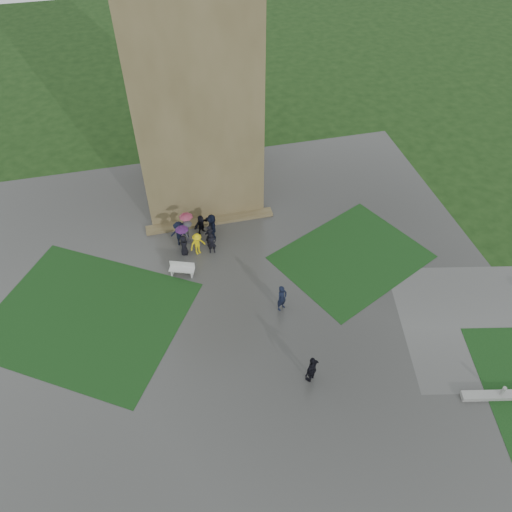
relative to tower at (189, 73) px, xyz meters
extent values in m
plane|color=black|center=(0.00, -15.00, -9.00)|extent=(120.00, 120.00, 0.00)
cube|color=#343431|center=(0.00, -13.00, -8.99)|extent=(34.00, 34.00, 0.02)
cube|color=black|center=(-8.50, -11.00, -8.97)|extent=(14.10, 13.46, 0.01)
cube|color=black|center=(8.50, -10.00, -8.97)|extent=(11.12, 10.15, 0.01)
cube|color=brown|center=(0.00, 0.00, 0.00)|extent=(8.00, 8.00, 18.00)
cube|color=brown|center=(0.00, -4.40, -8.87)|extent=(9.00, 0.80, 0.22)
cylinder|color=gray|center=(12.26, -21.31, -8.55)|extent=(0.20, 0.20, 0.90)
cube|color=silver|center=(-2.57, -8.99, -8.51)|extent=(1.67, 0.99, 0.06)
cube|color=silver|center=(-3.17, -8.77, -8.76)|extent=(0.22, 0.43, 0.45)
cube|color=silver|center=(-1.97, -9.20, -8.76)|extent=(0.22, 0.43, 0.45)
cube|color=silver|center=(-2.49, -8.77, -8.26)|extent=(1.52, 0.59, 0.43)
imported|color=black|center=(-0.38, -6.71, -8.11)|extent=(0.72, 0.57, 1.73)
imported|color=black|center=(-0.08, -5.89, -8.03)|extent=(0.69, 1.78, 1.90)
imported|color=black|center=(-0.74, -5.30, -8.25)|extent=(1.41, 1.13, 1.46)
imported|color=#434349|center=(-1.73, -6.04, -8.06)|extent=(0.75, 1.25, 1.84)
imported|color=black|center=(-2.30, -6.13, -8.03)|extent=(1.37, 0.98, 1.91)
imported|color=black|center=(-2.15, -7.10, -8.22)|extent=(0.67, 0.85, 1.52)
imported|color=yellow|center=(-1.28, -7.27, -8.14)|extent=(1.21, 0.92, 1.67)
imported|color=black|center=(-0.34, -7.39, -8.20)|extent=(0.59, 0.40, 1.56)
imported|color=#D3577C|center=(-1.73, -6.04, -6.88)|extent=(0.86, 0.86, 0.75)
imported|color=#76338E|center=(-2.15, -7.10, -6.97)|extent=(0.81, 0.81, 0.71)
imported|color=black|center=(-0.34, -7.39, -6.87)|extent=(0.93, 0.93, 0.85)
imported|color=black|center=(2.84, -13.06, -8.04)|extent=(0.81, 0.73, 1.87)
imported|color=black|center=(3.08, -18.03, -8.03)|extent=(1.26, 1.18, 1.89)
camera|label=1|loc=(-2.98, -30.96, 14.49)|focal=35.00mm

